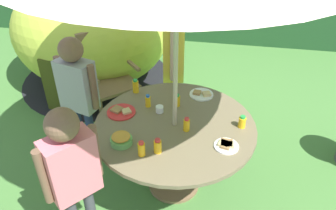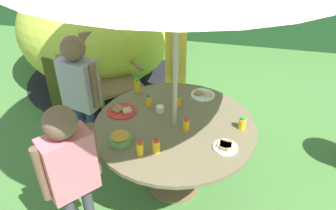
{
  "view_description": "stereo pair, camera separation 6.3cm",
  "coord_description": "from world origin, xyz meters",
  "px_view_note": "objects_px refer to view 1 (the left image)",
  "views": [
    {
      "loc": [
        0.33,
        -2.12,
        2.36
      ],
      "look_at": [
        -0.06,
        0.02,
        0.87
      ],
      "focal_mm": 35.65,
      "sensor_mm": 36.0,
      "label": 1
    },
    {
      "loc": [
        0.39,
        -2.1,
        2.36
      ],
      "look_at": [
        -0.06,
        0.02,
        0.87
      ],
      "focal_mm": 35.65,
      "sensor_mm": 36.0,
      "label": 2
    }
  ],
  "objects_px": {
    "dome_tent": "(92,30)",
    "child_in_pink_shirt": "(71,167)",
    "wooden_chair": "(107,72)",
    "juice_bottle_mid_right": "(158,146)",
    "plate_center_back": "(121,112)",
    "plate_center_front": "(202,94)",
    "garden_table": "(175,136)",
    "child_in_grey_shirt": "(77,85)",
    "juice_bottle_near_left": "(242,122)",
    "juice_bottle_front_edge": "(187,125)",
    "child_in_yellow_shirt": "(173,51)",
    "cup_near": "(160,109)",
    "juice_bottle_far_left": "(177,100)",
    "plate_mid_left": "(226,145)",
    "juice_bottle_far_right": "(141,149)",
    "snack_bowl": "(121,139)",
    "juice_bottle_near_right": "(148,101)",
    "juice_bottle_back_edge": "(136,86)"
  },
  "relations": [
    {
      "from": "juice_bottle_far_right",
      "to": "juice_bottle_front_edge",
      "type": "xyz_separation_m",
      "value": [
        0.28,
        0.34,
        -0.0
      ]
    },
    {
      "from": "wooden_chair",
      "to": "cup_near",
      "type": "bearing_deg",
      "value": -90.63
    },
    {
      "from": "juice_bottle_far_right",
      "to": "plate_center_front",
      "type": "bearing_deg",
      "value": 68.27
    },
    {
      "from": "plate_center_back",
      "to": "juice_bottle_far_right",
      "type": "distance_m",
      "value": 0.56
    },
    {
      "from": "child_in_grey_shirt",
      "to": "cup_near",
      "type": "height_order",
      "value": "child_in_grey_shirt"
    },
    {
      "from": "child_in_pink_shirt",
      "to": "plate_mid_left",
      "type": "bearing_deg",
      "value": -24.0
    },
    {
      "from": "juice_bottle_front_edge",
      "to": "juice_bottle_far_right",
      "type": "bearing_deg",
      "value": -129.52
    },
    {
      "from": "child_in_grey_shirt",
      "to": "juice_bottle_mid_right",
      "type": "xyz_separation_m",
      "value": [
        0.87,
        -0.62,
        -0.05
      ]
    },
    {
      "from": "juice_bottle_near_left",
      "to": "cup_near",
      "type": "bearing_deg",
      "value": 173.13
    },
    {
      "from": "juice_bottle_mid_right",
      "to": "juice_bottle_front_edge",
      "type": "relative_size",
      "value": 0.99
    },
    {
      "from": "plate_center_front",
      "to": "snack_bowl",
      "type": "bearing_deg",
      "value": -124.2
    },
    {
      "from": "cup_near",
      "to": "juice_bottle_near_left",
      "type": "bearing_deg",
      "value": -6.87
    },
    {
      "from": "snack_bowl",
      "to": "plate_mid_left",
      "type": "relative_size",
      "value": 0.9
    },
    {
      "from": "dome_tent",
      "to": "juice_bottle_far_right",
      "type": "xyz_separation_m",
      "value": [
        1.2,
        -2.15,
        0.05
      ]
    },
    {
      "from": "child_in_yellow_shirt",
      "to": "child_in_pink_shirt",
      "type": "distance_m",
      "value": 1.67
    },
    {
      "from": "wooden_chair",
      "to": "juice_bottle_mid_right",
      "type": "height_order",
      "value": "wooden_chair"
    },
    {
      "from": "juice_bottle_near_left",
      "to": "child_in_grey_shirt",
      "type": "bearing_deg",
      "value": 171.88
    },
    {
      "from": "snack_bowl",
      "to": "juice_bottle_far_right",
      "type": "height_order",
      "value": "juice_bottle_far_right"
    },
    {
      "from": "garden_table",
      "to": "child_in_yellow_shirt",
      "type": "relative_size",
      "value": 0.92
    },
    {
      "from": "child_in_grey_shirt",
      "to": "child_in_pink_shirt",
      "type": "xyz_separation_m",
      "value": [
        0.36,
        -0.96,
        -0.01
      ]
    },
    {
      "from": "juice_bottle_near_left",
      "to": "juice_bottle_front_edge",
      "type": "xyz_separation_m",
      "value": [
        -0.43,
        -0.12,
        0.01
      ]
    },
    {
      "from": "child_in_yellow_shirt",
      "to": "plate_center_front",
      "type": "height_order",
      "value": "child_in_yellow_shirt"
    },
    {
      "from": "juice_bottle_near_right",
      "to": "juice_bottle_mid_right",
      "type": "xyz_separation_m",
      "value": [
        0.2,
        -0.56,
        0.0
      ]
    },
    {
      "from": "child_in_yellow_shirt",
      "to": "juice_bottle_front_edge",
      "type": "xyz_separation_m",
      "value": [
        0.27,
        -0.99,
        -0.15
      ]
    },
    {
      "from": "garden_table",
      "to": "plate_center_front",
      "type": "bearing_deg",
      "value": 70.15
    },
    {
      "from": "garden_table",
      "to": "snack_bowl",
      "type": "height_order",
      "value": "snack_bowl"
    },
    {
      "from": "plate_center_front",
      "to": "cup_near",
      "type": "bearing_deg",
      "value": -134.62
    },
    {
      "from": "garden_table",
      "to": "child_in_grey_shirt",
      "type": "xyz_separation_m",
      "value": [
        -0.94,
        0.27,
        0.23
      ]
    },
    {
      "from": "wooden_chair",
      "to": "juice_bottle_far_left",
      "type": "xyz_separation_m",
      "value": [
        0.9,
        -0.71,
        0.19
      ]
    },
    {
      "from": "child_in_grey_shirt",
      "to": "child_in_pink_shirt",
      "type": "relative_size",
      "value": 1.01
    },
    {
      "from": "child_in_grey_shirt",
      "to": "plate_center_back",
      "type": "height_order",
      "value": "child_in_grey_shirt"
    },
    {
      "from": "cup_near",
      "to": "child_in_grey_shirt",
      "type": "bearing_deg",
      "value": 170.8
    },
    {
      "from": "juice_bottle_near_right",
      "to": "juice_bottle_back_edge",
      "type": "relative_size",
      "value": 0.87
    },
    {
      "from": "wooden_chair",
      "to": "plate_mid_left",
      "type": "bearing_deg",
      "value": -84.56
    },
    {
      "from": "dome_tent",
      "to": "juice_bottle_far_left",
      "type": "bearing_deg",
      "value": -47.81
    },
    {
      "from": "child_in_grey_shirt",
      "to": "snack_bowl",
      "type": "height_order",
      "value": "child_in_grey_shirt"
    },
    {
      "from": "garden_table",
      "to": "snack_bowl",
      "type": "distance_m",
      "value": 0.49
    },
    {
      "from": "plate_center_back",
      "to": "plate_center_front",
      "type": "bearing_deg",
      "value": 31.54
    },
    {
      "from": "juice_bottle_near_left",
      "to": "cup_near",
      "type": "height_order",
      "value": "juice_bottle_near_left"
    },
    {
      "from": "juice_bottle_mid_right",
      "to": "child_in_grey_shirt",
      "type": "bearing_deg",
      "value": 144.6
    },
    {
      "from": "dome_tent",
      "to": "child_in_pink_shirt",
      "type": "distance_m",
      "value": 2.57
    },
    {
      "from": "child_in_grey_shirt",
      "to": "juice_bottle_far_left",
      "type": "xyz_separation_m",
      "value": [
        0.92,
        -0.0,
        -0.05
      ]
    },
    {
      "from": "juice_bottle_front_edge",
      "to": "dome_tent",
      "type": "bearing_deg",
      "value": 129.24
    },
    {
      "from": "garden_table",
      "to": "child_in_pink_shirt",
      "type": "distance_m",
      "value": 0.92
    },
    {
      "from": "garden_table",
      "to": "juice_bottle_mid_right",
      "type": "height_order",
      "value": "juice_bottle_mid_right"
    },
    {
      "from": "juice_bottle_far_left",
      "to": "juice_bottle_mid_right",
      "type": "xyz_separation_m",
      "value": [
        -0.05,
        -0.61,
        0.0
      ]
    },
    {
      "from": "child_in_grey_shirt",
      "to": "child_in_pink_shirt",
      "type": "distance_m",
      "value": 1.03
    },
    {
      "from": "child_in_yellow_shirt",
      "to": "cup_near",
      "type": "xyz_separation_m",
      "value": [
        0.01,
        -0.78,
        -0.18
      ]
    },
    {
      "from": "child_in_grey_shirt",
      "to": "plate_center_back",
      "type": "distance_m",
      "value": 0.51
    },
    {
      "from": "wooden_chair",
      "to": "plate_mid_left",
      "type": "distance_m",
      "value": 1.79
    }
  ]
}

